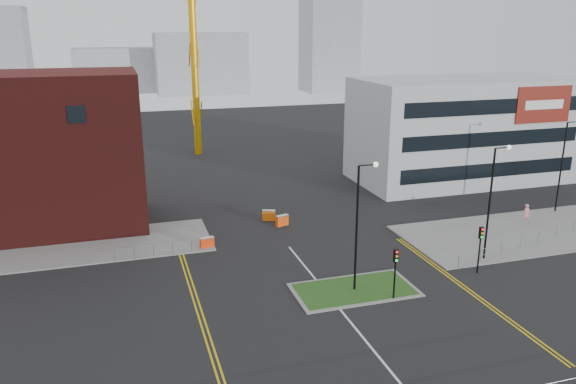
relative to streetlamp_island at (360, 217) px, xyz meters
The scene contains 25 objects.
ground 9.91m from the streetlamp_island, 105.50° to the right, with size 200.00×200.00×0.00m, color black.
pavement_left 26.80m from the streetlamp_island, 147.78° to the left, with size 28.00×8.00×0.12m, color slate.
pavement_right 21.35m from the streetlamp_island, 16.87° to the left, with size 24.00×10.00×0.12m, color slate.
island_kerb 5.38m from the streetlamp_island, behind, with size 8.60×4.60×0.08m, color slate.
grass_island 5.36m from the streetlamp_island, behind, with size 8.00×4.00×0.12m, color #244818.
office_block 33.78m from the streetlamp_island, 45.22° to the left, with size 25.00×12.20×12.00m.
streetlamp_island is the anchor object (origin of this frame).
streetlamp_right_near 12.17m from the streetlamp_island, ahead, with size 1.46×0.36×9.18m.
streetlamp_right_far 27.86m from the streetlamp_island, 21.04° to the left, with size 1.46×0.36×9.18m.
traffic_light_island 3.92m from the streetlamp_island, 48.59° to the right, with size 0.28×0.33×3.65m.
traffic_light_right 10.19m from the streetlamp_island, ahead, with size 0.28×0.33×3.65m.
railing_left 17.22m from the streetlamp_island, 142.89° to the left, with size 6.05×0.05×1.10m.
railing_right 19.18m from the streetlamp_island, 10.84° to the left, with size 19.05×5.05×1.10m.
centre_line 8.38m from the streetlamp_island, 110.29° to the right, with size 0.15×30.00×0.01m, color silver.
yellow_left_a 12.61m from the streetlamp_island, 169.89° to the left, with size 0.12×24.00×0.01m, color gold.
yellow_left_b 12.35m from the streetlamp_island, 169.62° to the left, with size 0.12×24.00×0.01m, color gold.
yellow_right_a 9.29m from the streetlamp_island, 15.36° to the right, with size 0.12×20.00×0.01m, color gold.
yellow_right_b 9.53m from the streetlamp_island, 14.78° to the right, with size 0.12×20.00×0.01m, color gold.
skyline_b 122.28m from the streetlamp_island, 86.35° to the left, with size 24.00×12.00×16.00m, color gray.
skyline_c 124.87m from the streetlamp_island, 69.91° to the left, with size 14.00×12.00×28.00m, color gray.
skyline_d 132.40m from the streetlamp_island, 94.43° to the left, with size 30.00×12.00×12.00m, color gray.
pedestrian 22.68m from the streetlamp_island, 21.33° to the left, with size 0.69×0.45×1.89m, color pink.
barrier_left 14.74m from the streetlamp_island, 129.40° to the left, with size 1.20×0.54×0.97m.
barrier_mid 15.09m from the streetlamp_island, 95.20° to the left, with size 1.27×0.73×1.01m.
barrier_right 16.85m from the streetlamp_island, 97.41° to the left, with size 1.28×0.76×1.02m.
Camera 1 is at (-12.93, -24.77, 17.82)m, focal length 35.00 mm.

